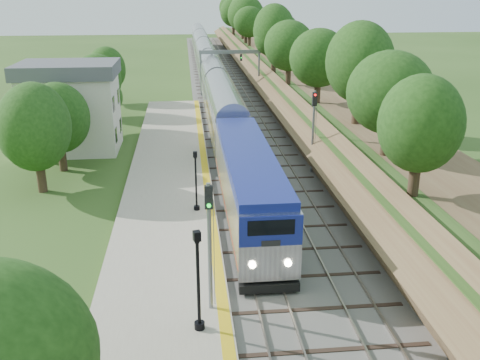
{
  "coord_description": "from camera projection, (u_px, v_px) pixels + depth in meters",
  "views": [
    {
      "loc": [
        -3.73,
        -18.79,
        14.18
      ],
      "look_at": [
        -0.5,
        12.57,
        2.8
      ],
      "focal_mm": 40.0,
      "sensor_mm": 36.0,
      "label": 1
    }
  ],
  "objects": [
    {
      "name": "signal_platform",
      "position": [
        209.0,
        234.0,
        23.19
      ],
      "size": [
        0.36,
        0.28,
        6.07
      ],
      "color": "slate",
      "rests_on": "platform"
    },
    {
      "name": "signal_gantry",
      "position": [
        230.0,
        60.0,
        72.81
      ],
      "size": [
        8.4,
        0.38,
        6.2
      ],
      "color": "slate",
      "rests_on": "ground"
    },
    {
      "name": "trackbed",
      "position": [
        224.0,
        89.0,
        79.07
      ],
      "size": [
        9.5,
        170.0,
        0.28
      ],
      "color": "#4C4944",
      "rests_on": "ground"
    },
    {
      "name": "yellow_stripe",
      "position": [
        209.0,
        197.0,
        37.37
      ],
      "size": [
        0.55,
        68.0,
        0.01
      ],
      "primitive_type": "cube",
      "color": "gold",
      "rests_on": "platform"
    },
    {
      "name": "signal_farside",
      "position": [
        314.0,
        123.0,
        41.87
      ],
      "size": [
        0.36,
        0.29,
        6.59
      ],
      "color": "slate",
      "rests_on": "ground"
    },
    {
      "name": "embankment",
      "position": [
        280.0,
        75.0,
        79.23
      ],
      "size": [
        10.64,
        170.0,
        11.7
      ],
      "color": "brown",
      "rests_on": "ground"
    },
    {
      "name": "station_building",
      "position": [
        71.0,
        106.0,
        48.09
      ],
      "size": [
        8.6,
        6.6,
        8.0
      ],
      "color": "silver",
      "rests_on": "ground"
    },
    {
      "name": "ground",
      "position": [
        282.0,
        341.0,
        22.76
      ],
      "size": [
        320.0,
        320.0,
        0.0
      ],
      "primitive_type": "plane",
      "color": "#2D4C19",
      "rests_on": "ground"
    },
    {
      "name": "train",
      "position": [
        209.0,
        71.0,
        81.22
      ],
      "size": [
        3.04,
        122.0,
        4.47
      ],
      "color": "black",
      "rests_on": "trackbed"
    },
    {
      "name": "platform",
      "position": [
        168.0,
        201.0,
        37.16
      ],
      "size": [
        6.4,
        68.0,
        0.38
      ],
      "primitive_type": "cube",
      "color": "#A09481",
      "rests_on": "ground"
    },
    {
      "name": "lamppost_far",
      "position": [
        196.0,
        184.0,
        34.62
      ],
      "size": [
        0.4,
        0.4,
        4.0
      ],
      "color": "black",
      "rests_on": "platform"
    },
    {
      "name": "trees_behind_platform",
      "position": [
        85.0,
        126.0,
        39.48
      ],
      "size": [
        7.82,
        53.32,
        7.21
      ],
      "color": "#332316",
      "rests_on": "ground"
    },
    {
      "name": "lamppost_mid",
      "position": [
        198.0,
        287.0,
        22.25
      ],
      "size": [
        0.45,
        0.45,
        4.6
      ],
      "color": "black",
      "rests_on": "platform"
    }
  ]
}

